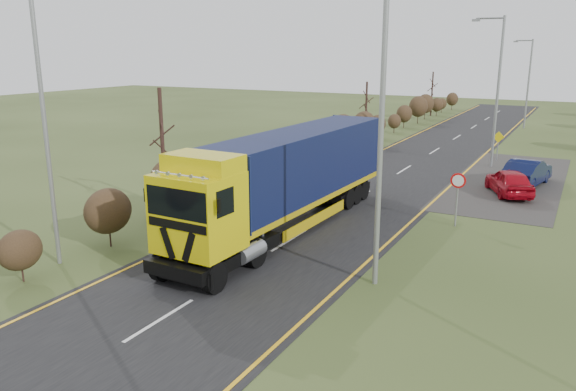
{
  "coord_description": "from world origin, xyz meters",
  "views": [
    {
      "loc": [
        10.37,
        -15.38,
        7.67
      ],
      "look_at": [
        0.01,
        3.88,
        1.97
      ],
      "focal_mm": 35.0,
      "sensor_mm": 36.0,
      "label": 1
    }
  ],
  "objects_px": {
    "car_blue_sedan": "(527,172)",
    "streetlight_near": "(377,117)",
    "lorry": "(288,175)",
    "car_red_hatchback": "(509,182)",
    "speed_sign": "(458,189)"
  },
  "relations": [
    {
      "from": "speed_sign",
      "to": "car_blue_sedan",
      "type": "bearing_deg",
      "value": 79.04
    },
    {
      "from": "car_blue_sedan",
      "to": "streetlight_near",
      "type": "bearing_deg",
      "value": 90.32
    },
    {
      "from": "car_blue_sedan",
      "to": "streetlight_near",
      "type": "distance_m",
      "value": 18.54
    },
    {
      "from": "lorry",
      "to": "streetlight_near",
      "type": "height_order",
      "value": "streetlight_near"
    },
    {
      "from": "lorry",
      "to": "streetlight_near",
      "type": "distance_m",
      "value": 7.23
    },
    {
      "from": "streetlight_near",
      "to": "speed_sign",
      "type": "relative_size",
      "value": 4.15
    },
    {
      "from": "lorry",
      "to": "car_blue_sedan",
      "type": "distance_m",
      "value": 16.21
    },
    {
      "from": "car_red_hatchback",
      "to": "speed_sign",
      "type": "relative_size",
      "value": 1.72
    },
    {
      "from": "car_red_hatchback",
      "to": "streetlight_near",
      "type": "bearing_deg",
      "value": 56.16
    },
    {
      "from": "streetlight_near",
      "to": "car_blue_sedan",
      "type": "bearing_deg",
      "value": 80.15
    },
    {
      "from": "car_red_hatchback",
      "to": "streetlight_near",
      "type": "height_order",
      "value": "streetlight_near"
    },
    {
      "from": "speed_sign",
      "to": "streetlight_near",
      "type": "bearing_deg",
      "value": -98.42
    },
    {
      "from": "speed_sign",
      "to": "lorry",
      "type": "bearing_deg",
      "value": -148.65
    },
    {
      "from": "lorry",
      "to": "car_blue_sedan",
      "type": "bearing_deg",
      "value": 60.62
    },
    {
      "from": "car_blue_sedan",
      "to": "speed_sign",
      "type": "relative_size",
      "value": 1.93
    }
  ]
}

